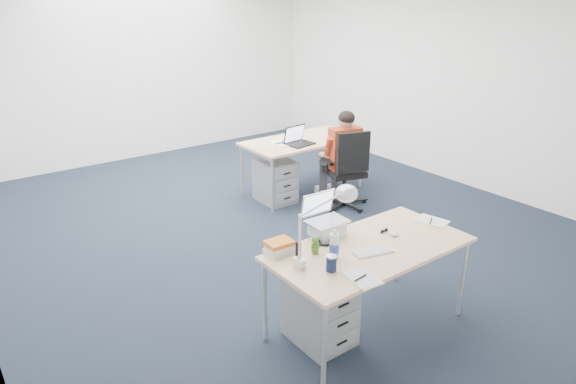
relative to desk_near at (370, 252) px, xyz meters
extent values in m
plane|color=black|center=(0.51, 2.09, -0.68)|extent=(7.00, 7.00, 0.00)
cube|color=white|center=(0.51, 5.59, 0.72)|extent=(6.00, 0.02, 2.80)
cube|color=white|center=(3.51, 2.09, 0.72)|extent=(0.02, 7.00, 2.80)
cube|color=#DEAD80|center=(0.00, 0.00, 0.03)|extent=(1.60, 0.80, 0.03)
cylinder|color=#B7BABC|center=(-0.75, -0.35, -0.33)|extent=(0.04, 0.04, 0.70)
cylinder|color=#B7BABC|center=(0.75, -0.35, -0.33)|extent=(0.04, 0.04, 0.70)
cylinder|color=#B7BABC|center=(-0.75, 0.35, -0.33)|extent=(0.04, 0.04, 0.70)
cylinder|color=#B7BABC|center=(0.75, 0.35, -0.33)|extent=(0.04, 0.04, 0.70)
cube|color=#DEAD80|center=(1.49, 2.72, 0.03)|extent=(1.60, 0.80, 0.03)
cylinder|color=#B7BABC|center=(0.74, 2.37, -0.33)|extent=(0.04, 0.04, 0.70)
cylinder|color=#B7BABC|center=(2.24, 2.37, -0.33)|extent=(0.04, 0.04, 0.70)
cylinder|color=#B7BABC|center=(0.74, 3.07, -0.33)|extent=(0.04, 0.04, 0.70)
cylinder|color=#B7BABC|center=(2.24, 3.07, -0.33)|extent=(0.04, 0.04, 0.70)
cylinder|color=black|center=(1.59, 2.00, -0.44)|extent=(0.04, 0.04, 0.39)
cube|color=black|center=(1.59, 2.00, -0.23)|extent=(0.55, 0.55, 0.07)
cube|color=black|center=(1.52, 1.79, 0.09)|extent=(0.41, 0.18, 0.49)
cube|color=#A03216|center=(1.58, 2.01, 0.07)|extent=(0.42, 0.29, 0.52)
sphere|color=tan|center=(1.58, 2.01, 0.43)|extent=(0.20, 0.20, 0.20)
cube|color=#989A9D|center=(-0.41, 0.10, -0.41)|extent=(0.40, 0.50, 0.55)
cube|color=#989A9D|center=(0.98, 2.65, -0.41)|extent=(0.40, 0.50, 0.55)
cube|color=white|center=(-0.05, -0.08, 0.05)|extent=(0.33, 0.20, 0.02)
ellipsoid|color=white|center=(0.29, 0.03, 0.06)|extent=(0.08, 0.11, 0.03)
cylinder|color=#141D3F|center=(-0.48, -0.09, 0.11)|extent=(0.08, 0.08, 0.12)
cylinder|color=silver|center=(-0.35, 0.03, 0.16)|extent=(0.09, 0.09, 0.23)
cube|color=silver|center=(-0.61, 0.34, 0.09)|extent=(0.23, 0.18, 0.10)
cube|color=black|center=(-0.58, 0.16, 0.12)|extent=(0.05, 0.04, 0.15)
cube|color=#E3EA87|center=(-0.38, -0.30, 0.05)|extent=(0.23, 0.29, 0.01)
cube|color=#E3EA87|center=(0.75, 0.01, 0.05)|extent=(0.25, 0.30, 0.01)
cylinder|color=white|center=(2.23, 2.73, 0.09)|extent=(0.06, 0.06, 0.09)
cube|color=white|center=(1.13, 2.72, 0.05)|extent=(0.30, 0.37, 0.01)
camera|label=1|loc=(-2.61, -2.44, 1.88)|focal=32.00mm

